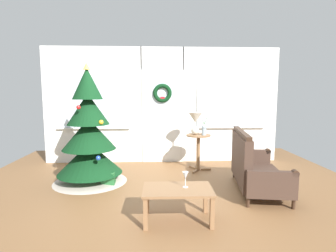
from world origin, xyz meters
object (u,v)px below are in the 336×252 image
side_table (198,145)px  coffee_table (178,193)px  settee_sofa (253,167)px  wine_glass (185,176)px  gift_box (109,178)px  christmas_tree (89,140)px  flower_vase (204,129)px  table_lamp (195,120)px

side_table → coffee_table: 2.22m
settee_sofa → wine_glass: size_ratio=7.92×
wine_glass → gift_box: wine_glass is taller
christmas_tree → settee_sofa: (2.70, -0.56, -0.37)m
christmas_tree → gift_box: bearing=-27.4°
wine_glass → gift_box: (-1.16, 1.32, -0.44)m
side_table → wine_glass: 2.16m
christmas_tree → wine_glass: (1.50, -1.50, -0.20)m
side_table → flower_vase: (0.10, -0.06, 0.33)m
table_lamp → wine_glass: table_lamp is taller
settee_sofa → wine_glass: 1.53m
christmas_tree → flower_vase: (2.10, 0.54, 0.09)m
settee_sofa → side_table: 1.36m
side_table → coffee_table: size_ratio=0.86×
side_table → flower_vase: flower_vase is taller
wine_glass → table_lamp: bearing=78.4°
flower_vase → wine_glass: bearing=-106.4°
settee_sofa → table_lamp: bearing=122.1°
flower_vase → gift_box: size_ratio=1.57×
flower_vase → gift_box: (-1.76, -0.72, -0.73)m
settee_sofa → wine_glass: (-1.19, -0.94, 0.17)m
coffee_table → settee_sofa: bearing=37.2°
table_lamp → wine_glass: (-0.44, -2.14, -0.46)m
christmas_tree → settee_sofa: christmas_tree is taller
side_table → table_lamp: size_ratio=1.65×
side_table → gift_box: bearing=-154.9°
table_lamp → gift_box: 2.01m
coffee_table → gift_box: (-1.06, 1.36, -0.24)m
wine_glass → coffee_table: bearing=-161.1°
settee_sofa → table_lamp: 1.55m
settee_sofa → gift_box: bearing=170.8°
flower_vase → wine_glass: size_ratio=1.79×
coffee_table → wine_glass: wine_glass is taller
christmas_tree → side_table: (2.00, 0.60, -0.24)m
side_table → wine_glass: size_ratio=3.73×
table_lamp → flower_vase: bearing=-32.0°
coffee_table → table_lamp: bearing=76.2°
gift_box → table_lamp: bearing=27.1°
christmas_tree → wine_glass: size_ratio=10.56×
coffee_table → gift_box: bearing=128.1°
gift_box → christmas_tree: bearing=152.6°
side_table → gift_box: 1.88m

